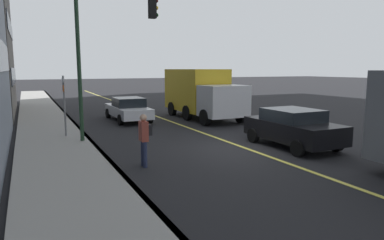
# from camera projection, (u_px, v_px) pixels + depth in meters

# --- Properties ---
(ground) EXTENTS (200.00, 200.00, 0.00)m
(ground) POSITION_uv_depth(u_px,v_px,m) (246.00, 149.00, 13.49)
(ground) COLOR black
(sidewalk_slab) EXTENTS (80.00, 2.91, 0.15)m
(sidewalk_slab) POSITION_uv_depth(u_px,v_px,m) (65.00, 168.00, 10.60)
(sidewalk_slab) COLOR gray
(sidewalk_slab) RESTS_ON ground
(curb_edge) EXTENTS (80.00, 0.16, 0.15)m
(curb_edge) POSITION_uv_depth(u_px,v_px,m) (110.00, 163.00, 11.19)
(curb_edge) COLOR slate
(curb_edge) RESTS_ON ground
(lane_stripe_center) EXTENTS (80.00, 0.16, 0.01)m
(lane_stripe_center) POSITION_uv_depth(u_px,v_px,m) (246.00, 148.00, 13.49)
(lane_stripe_center) COLOR #D8CC4C
(lane_stripe_center) RESTS_ON ground
(car_black) EXTENTS (4.05, 2.12, 1.51)m
(car_black) POSITION_uv_depth(u_px,v_px,m) (293.00, 127.00, 13.74)
(car_black) COLOR black
(car_black) RESTS_ON ground
(car_white) EXTENTS (4.76, 1.92, 1.40)m
(car_white) POSITION_uv_depth(u_px,v_px,m) (128.00, 109.00, 20.68)
(car_white) COLOR silver
(car_white) RESTS_ON ground
(truck_yellow) EXTENTS (6.80, 2.61, 3.06)m
(truck_yellow) POSITION_uv_depth(u_px,v_px,m) (201.00, 92.00, 21.61)
(truck_yellow) COLOR silver
(truck_yellow) RESTS_ON ground
(pedestrian_with_backpack) EXTENTS (0.41, 0.37, 1.69)m
(pedestrian_with_backpack) POSITION_uv_depth(u_px,v_px,m) (144.00, 136.00, 10.88)
(pedestrian_with_backpack) COLOR #262D4C
(pedestrian_with_backpack) RESTS_ON ground
(traffic_light_mast) EXTENTS (0.28, 3.50, 6.45)m
(traffic_light_mast) POSITION_uv_depth(u_px,v_px,m) (108.00, 38.00, 14.18)
(traffic_light_mast) COLOR #1E3823
(traffic_light_mast) RESTS_ON ground
(street_sign_post) EXTENTS (0.60, 0.08, 2.80)m
(street_sign_post) POSITION_uv_depth(u_px,v_px,m) (64.00, 102.00, 15.04)
(street_sign_post) COLOR slate
(street_sign_post) RESTS_ON ground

